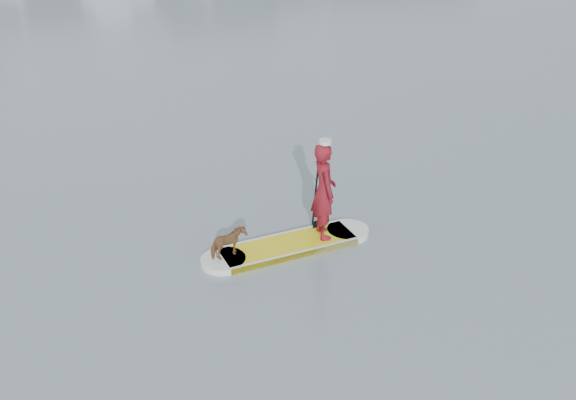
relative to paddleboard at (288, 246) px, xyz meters
name	(u,v)px	position (x,y,z in m)	size (l,w,h in m)	color
ground	(75,347)	(-3.89, -1.38, -0.06)	(140.00, 140.00, 0.00)	slate
paddleboard	(288,246)	(0.00, 0.00, 0.00)	(3.30, 0.92, 0.12)	yellow
paddler	(324,191)	(0.71, 0.03, 0.97)	(0.67, 0.44, 1.83)	maroon
white_cap	(325,142)	(0.71, 0.03, 1.92)	(0.22, 0.22, 0.07)	silver
dog	(228,243)	(-1.14, -0.05, 0.33)	(0.30, 0.65, 0.55)	brown
paddle	(316,196)	(0.69, 0.33, 0.74)	(0.10, 0.30, 2.00)	black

